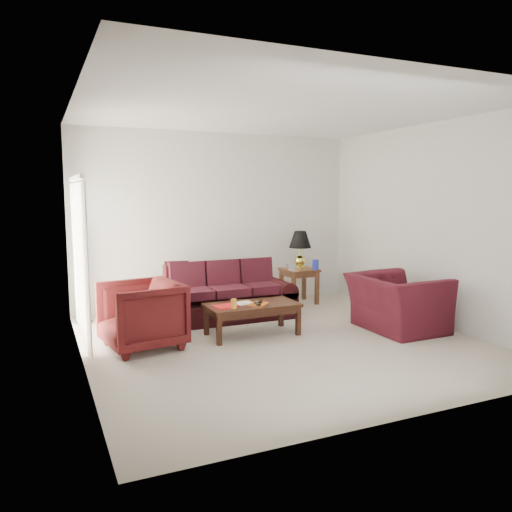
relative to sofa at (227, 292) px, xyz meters
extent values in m
plane|color=beige|center=(0.26, -1.40, -0.43)|extent=(5.00, 5.00, 0.00)
cube|color=silver|center=(-2.16, -0.10, 0.65)|extent=(0.10, 2.00, 2.16)
cube|color=black|center=(-0.61, 0.68, 0.24)|extent=(0.42, 0.26, 0.40)
cube|color=silver|center=(1.39, 0.47, 0.26)|extent=(0.13, 0.07, 0.12)
cylinder|color=#1A25AB|center=(1.80, 0.36, 0.28)|extent=(0.13, 0.13, 0.18)
cube|color=white|center=(1.48, 0.72, 0.27)|extent=(0.14, 0.16, 0.05)
imported|color=#471011|center=(-1.50, -0.94, 0.00)|extent=(1.08, 1.06, 0.86)
imported|color=#3E0E17|center=(2.02, -1.57, -0.03)|extent=(1.08, 1.24, 0.80)
cube|color=red|center=(-0.38, -1.00, 0.02)|extent=(0.35, 0.29, 0.02)
cube|color=white|center=(-0.09, -0.91, 0.02)|extent=(0.28, 0.22, 0.01)
cube|color=#D65E19|center=(0.08, -1.05, 0.02)|extent=(0.34, 0.33, 0.02)
cube|color=black|center=(0.03, -1.11, 0.04)|extent=(0.07, 0.17, 0.02)
cube|color=black|center=(0.13, -0.99, 0.04)|extent=(0.13, 0.18, 0.02)
cylinder|color=gold|center=(-0.32, -1.13, 0.08)|extent=(0.10, 0.10, 0.13)
camera|label=1|loc=(-2.67, -7.17, 1.53)|focal=35.00mm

